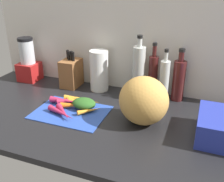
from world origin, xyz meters
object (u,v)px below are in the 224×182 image
Objects in this scene: bottle_1 at (153,75)px; bottle_2 at (164,81)px; carrot_1 at (79,99)px; bottle_0 at (138,71)px; carrot_7 at (61,113)px; carrot_4 at (74,105)px; bottle_3 at (179,80)px; carrot_3 at (84,102)px; carrot_0 at (79,101)px; carrot_8 at (76,98)px; blender_appliance at (28,62)px; carrot_2 at (63,112)px; cutting_board at (71,112)px; winter_squash at (144,101)px; carrot_5 at (89,110)px; knife_block at (71,73)px; paper_towel_roll at (99,71)px; carrot_9 at (65,101)px.

bottle_1 reaches higher than bottle_2.
carrot_1 is 43.59cm from bottle_1.
carrot_7 is at bearing -126.78° from bottle_0.
carrot_4 is 47.72cm from bottle_1.
carrot_3 is at bearing -151.47° from bottle_3.
bottle_3 reaches higher than carrot_0.
blender_appliance is at bearing 156.88° from carrot_8.
carrot_2 is 1.07× the size of carrot_4.
cutting_board is 38.90cm from winter_squash.
winter_squash is 26.20cm from bottle_2.
carrot_7 is at bearing -146.85° from carrot_5.
bottle_3 is at bearing 3.34° from knife_block.
carrot_5 is 15.19cm from carrot_8.
knife_block is at bearing 178.28° from bottle_2.
bottle_2 reaches higher than carrot_2.
carrot_2 is 0.60× the size of paper_towel_roll.
paper_towel_roll is at bearing 84.73° from carrot_4.
carrot_3 is 0.99× the size of carrot_9.
carrot_3 is 0.75× the size of knife_block.
knife_block is 58.24cm from bottle_2.
carrot_5 is 0.36× the size of bottle_0.
bottle_1 is at bearing 38.31° from carrot_3.
blender_appliance is at bearing -177.22° from bottle_3.
knife_block is at bearing -177.93° from bottle_0.
carrot_5 is at bearing -13.91° from carrot_9.
winter_squash is (38.65, 8.24, 9.31)cm from carrot_2.
bottle_3 is (46.65, 2.78, -0.12)cm from paper_towel_roll.
carrot_8 is at bearing -55.66° from knife_block.
bottle_1 reaches higher than bottle_3.
bottle_2 is (44.37, 18.38, 9.83)cm from carrot_8.
knife_block is 0.64× the size of bottle_0.
carrot_8 is 25.19cm from knife_block.
carrot_1 is at bearing 95.19° from cutting_board.
carrot_4 is 0.46× the size of bottle_3.
knife_block reaches higher than carrot_0.
carrot_8 reaches higher than carrot_1.
carrot_1 is 22.95cm from paper_towel_roll.
paper_towel_roll is (2.85, 21.95, 10.42)cm from carrot_0.
knife_block is (-14.16, 36.79, 6.57)cm from carrot_7.
carrot_3 is at bearing -153.38° from bottle_2.
carrot_7 is at bearing -107.71° from carrot_3.
bottle_2 reaches higher than winter_squash.
carrot_9 is at bearing -141.49° from bottle_0.
carrot_4 is at bearing -29.15° from blender_appliance.
winter_squash is at bearing -27.24° from knife_block.
bottle_0 reaches higher than carrot_7.
cutting_board is 1.59× the size of winter_squash.
winter_squash reaches higher than carrot_2.
carrot_9 is at bearing -109.35° from paper_towel_roll.
cutting_board is 52.47cm from bottle_2.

